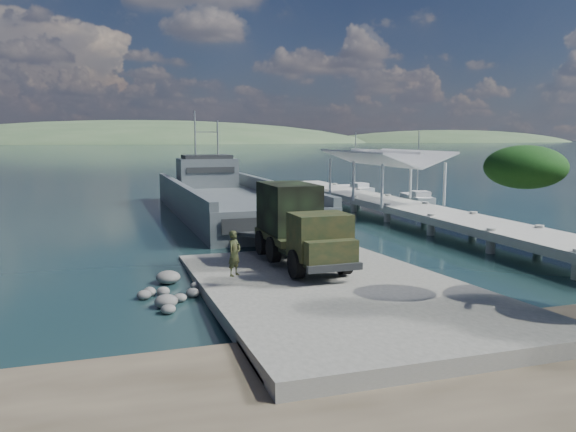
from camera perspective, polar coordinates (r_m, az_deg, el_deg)
The scene contains 10 objects.
ground at distance 23.74m, azimuth 3.51°, elevation -7.39°, with size 1400.00×1400.00×0.00m, color #153234.
boat_ramp at distance 22.78m, azimuth 4.44°, elevation -7.42°, with size 10.00×18.00×0.50m, color slate.
shoreline_rocks at distance 22.81m, azimuth -11.80°, elevation -8.20°, with size 3.20×5.60×0.90m, color #5F5F5D, non-canonical shape.
distant_headlands at distance 584.27m, azimuth -12.09°, elevation 7.26°, with size 1000.00×240.00×48.00m, color #3E5C39, non-canonical shape.
pier at distance 45.65m, azimuth 10.25°, elevation 1.99°, with size 6.40×44.00×6.10m.
landing_craft at distance 45.78m, azimuth -6.07°, elevation 1.06°, with size 8.55×32.03×9.47m.
military_truck at distance 25.90m, azimuth 1.04°, elevation -0.90°, with size 2.70×7.81×3.59m.
soldier at distance 22.20m, azimuth -5.45°, elevation -4.79°, with size 0.65×0.43×1.79m, color black.
sailboat_near at distance 55.45m, azimuth 13.01°, elevation 1.70°, with size 2.90×6.05×7.10m.
sailboat_far at distance 64.19m, azimuth 6.86°, elevation 2.68°, with size 2.33×5.91×7.01m.
Camera 1 is at (-8.32, -21.31, 6.32)m, focal length 35.00 mm.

